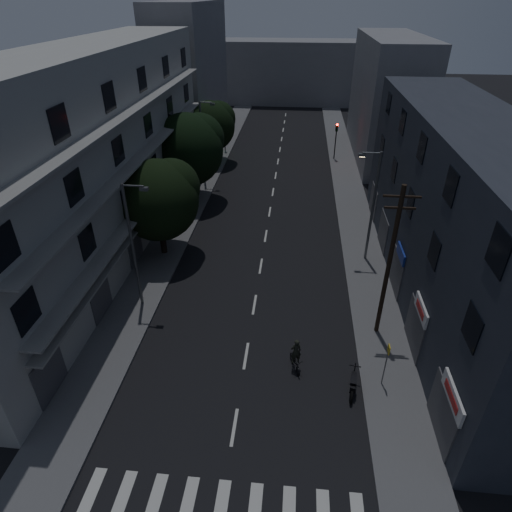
% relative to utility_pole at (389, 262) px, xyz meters
% --- Properties ---
extents(ground, '(160.00, 160.00, 0.00)m').
position_rel_utility_pole_xyz_m(ground, '(-7.29, 15.87, -4.87)').
color(ground, black).
rests_on(ground, ground).
extents(sidewalk_left, '(3.00, 90.00, 0.15)m').
position_rel_utility_pole_xyz_m(sidewalk_left, '(-14.79, 15.87, -4.79)').
color(sidewalk_left, '#565659').
rests_on(sidewalk_left, ground).
extents(sidewalk_right, '(3.00, 90.00, 0.15)m').
position_rel_utility_pole_xyz_m(sidewalk_right, '(0.21, 15.87, -4.79)').
color(sidewalk_right, '#565659').
rests_on(sidewalk_right, ground).
extents(lane_markings, '(0.15, 60.50, 0.01)m').
position_rel_utility_pole_xyz_m(lane_markings, '(-7.29, 22.12, -4.86)').
color(lane_markings, beige).
rests_on(lane_markings, ground).
extents(building_left, '(7.00, 36.00, 14.00)m').
position_rel_utility_pole_xyz_m(building_left, '(-19.27, 8.87, 2.13)').
color(building_left, '#A0A09B').
rests_on(building_left, ground).
extents(building_right, '(6.19, 28.00, 11.00)m').
position_rel_utility_pole_xyz_m(building_right, '(4.70, 4.87, 0.63)').
color(building_right, '#282C36').
rests_on(building_right, ground).
extents(building_far_left, '(6.00, 20.00, 16.00)m').
position_rel_utility_pole_xyz_m(building_far_left, '(-19.29, 38.87, 3.13)').
color(building_far_left, slate).
rests_on(building_far_left, ground).
extents(building_far_right, '(6.00, 20.00, 13.00)m').
position_rel_utility_pole_xyz_m(building_far_right, '(4.71, 32.87, 1.63)').
color(building_far_right, slate).
rests_on(building_far_right, ground).
extents(building_far_end, '(24.00, 8.00, 10.00)m').
position_rel_utility_pole_xyz_m(building_far_end, '(-7.29, 60.87, 0.13)').
color(building_far_end, slate).
rests_on(building_far_end, ground).
extents(tree_near, '(5.78, 5.78, 7.13)m').
position_rel_utility_pole_xyz_m(tree_near, '(-14.62, 7.43, -0.26)').
color(tree_near, black).
rests_on(tree_near, sidewalk_left).
extents(tree_mid, '(6.45, 6.45, 7.93)m').
position_rel_utility_pole_xyz_m(tree_mid, '(-14.81, 17.23, 0.24)').
color(tree_mid, black).
rests_on(tree_mid, sidewalk_left).
extents(tree_far, '(5.47, 5.47, 6.76)m').
position_rel_utility_pole_xyz_m(tree_far, '(-14.80, 27.81, -0.48)').
color(tree_far, black).
rests_on(tree_far, sidewalk_left).
extents(traffic_signal_far_right, '(0.28, 0.37, 4.10)m').
position_rel_utility_pole_xyz_m(traffic_signal_far_right, '(-0.77, 30.09, -1.77)').
color(traffic_signal_far_right, black).
rests_on(traffic_signal_far_right, sidewalk_right).
extents(traffic_signal_far_left, '(0.28, 0.37, 4.10)m').
position_rel_utility_pole_xyz_m(traffic_signal_far_left, '(-14.02, 31.92, -1.77)').
color(traffic_signal_far_left, black).
rests_on(traffic_signal_far_left, sidewalk_left).
extents(street_lamp_left_near, '(1.51, 0.25, 8.00)m').
position_rel_utility_pole_xyz_m(street_lamp_left_near, '(-14.22, 1.19, -0.27)').
color(street_lamp_left_near, '#525559').
rests_on(street_lamp_left_near, sidewalk_left).
extents(street_lamp_right, '(1.51, 0.25, 8.00)m').
position_rel_utility_pole_xyz_m(street_lamp_right, '(0.17, 8.03, -0.27)').
color(street_lamp_right, '#585D60').
rests_on(street_lamp_right, sidewalk_right).
extents(street_lamp_left_far, '(1.51, 0.25, 8.00)m').
position_rel_utility_pole_xyz_m(street_lamp_left_far, '(-14.35, 21.56, -0.27)').
color(street_lamp_left_far, '#5B5E63').
rests_on(street_lamp_left_far, sidewalk_left).
extents(utility_pole, '(1.80, 0.24, 9.00)m').
position_rel_utility_pole_xyz_m(utility_pole, '(0.00, 0.00, 0.00)').
color(utility_pole, black).
rests_on(utility_pole, sidewalk_right).
extents(bus_stop_sign, '(0.06, 0.35, 2.52)m').
position_rel_utility_pole_xyz_m(bus_stop_sign, '(-0.29, -3.99, -2.98)').
color(bus_stop_sign, '#595B60').
rests_on(bus_stop_sign, sidewalk_right).
extents(motorcycle, '(0.61, 1.93, 1.25)m').
position_rel_utility_pole_xyz_m(motorcycle, '(-1.78, -4.51, -4.38)').
color(motorcycle, black).
rests_on(motorcycle, ground).
extents(cyclist, '(1.03, 1.63, 1.95)m').
position_rel_utility_pole_xyz_m(cyclist, '(-4.63, -3.25, -4.21)').
color(cyclist, black).
rests_on(cyclist, ground).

